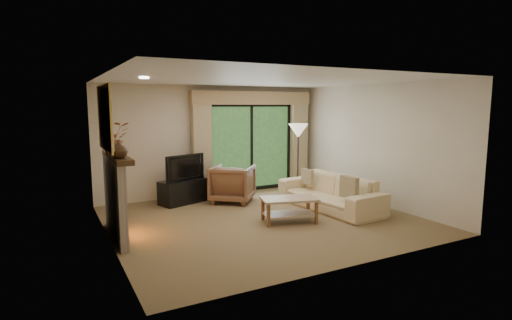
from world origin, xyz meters
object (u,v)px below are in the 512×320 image
sofa (329,192)px  coffee_table (289,210)px  media_console (183,191)px  armchair (233,183)px

sofa → coffee_table: 1.35m
sofa → coffee_table: bearing=-75.1°
media_console → sofa: bearing=-55.8°
media_console → coffee_table: bearing=-80.3°
armchair → coffee_table: 1.95m
coffee_table → sofa: bearing=34.8°
armchair → coffee_table: (0.27, -1.92, -0.18)m
armchair → coffee_table: armchair is taller
sofa → coffee_table: sofa is taller
armchair → sofa: 2.14m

